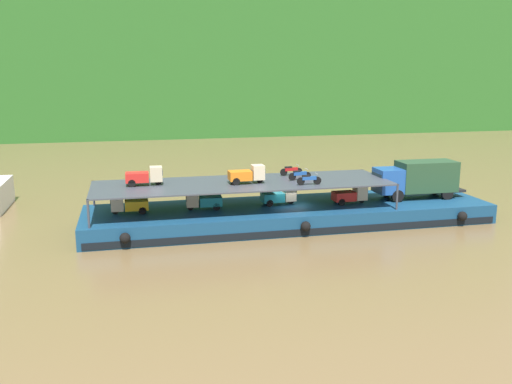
{
  "coord_description": "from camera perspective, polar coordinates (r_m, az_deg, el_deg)",
  "views": [
    {
      "loc": [
        -12.3,
        -40.83,
        11.8
      ],
      "look_at": [
        -2.78,
        0.0,
        2.7
      ],
      "focal_mm": 38.79,
      "sensor_mm": 36.0,
      "label": 1
    }
  ],
  "objects": [
    {
      "name": "ground_plane",
      "position": [
        44.25,
        3.51,
        -3.25
      ],
      "size": [
        400.0,
        400.0,
        0.0
      ],
      "primitive_type": "plane",
      "color": "brown"
    },
    {
      "name": "mini_truck_lower_fore",
      "position": [
        44.86,
        9.71,
        -0.3
      ],
      "size": [
        2.76,
        1.24,
        1.38
      ],
      "color": "red",
      "rests_on": "cargo_barge"
    },
    {
      "name": "cargo_barge",
      "position": [
        44.03,
        3.53,
        -2.31
      ],
      "size": [
        31.99,
        8.13,
        1.5
      ],
      "color": "navy",
      "rests_on": "ground"
    },
    {
      "name": "motorcycle_upper_stbd",
      "position": [
        45.45,
        3.63,
        2.25
      ],
      "size": [
        1.9,
        0.55,
        0.87
      ],
      "color": "black",
      "rests_on": "cargo_rack"
    },
    {
      "name": "motorcycle_upper_centre",
      "position": [
        43.58,
        4.52,
        1.81
      ],
      "size": [
        1.9,
        0.55,
        0.87
      ],
      "color": "black",
      "rests_on": "cargo_rack"
    },
    {
      "name": "mini_truck_upper_stern",
      "position": [
        42.23,
        -11.4,
        1.62
      ],
      "size": [
        2.77,
        1.24,
        1.38
      ],
      "color": "red",
      "rests_on": "cargo_rack"
    },
    {
      "name": "mini_truck_lower_aft",
      "position": [
        42.49,
        -5.46,
        -0.88
      ],
      "size": [
        2.79,
        1.28,
        1.38
      ],
      "color": "teal",
      "rests_on": "cargo_barge"
    },
    {
      "name": "hillside_far_bank",
      "position": [
        117.45,
        -7.43,
        18.76
      ],
      "size": [
        143.9,
        35.01,
        44.95
      ],
      "color": "#286023",
      "rests_on": "ground"
    },
    {
      "name": "mini_truck_upper_mid",
      "position": [
        42.09,
        -0.91,
        1.83
      ],
      "size": [
        2.75,
        1.22,
        1.38
      ],
      "color": "orange",
      "rests_on": "cargo_rack"
    },
    {
      "name": "mini_truck_lower_stern",
      "position": [
        42.15,
        -12.98,
        -1.25
      ],
      "size": [
        2.75,
        1.21,
        1.38
      ],
      "color": "gold",
      "rests_on": "cargo_barge"
    },
    {
      "name": "motorcycle_upper_port",
      "position": [
        41.72,
        5.48,
        1.32
      ],
      "size": [
        1.9,
        0.55,
        0.87
      ],
      "color": "black",
      "rests_on": "cargo_rack"
    },
    {
      "name": "cargo_rack",
      "position": [
        42.54,
        -1.34,
        0.9
      ],
      "size": [
        22.79,
        6.74,
        2.0
      ],
      "color": "#383D47",
      "rests_on": "cargo_barge"
    },
    {
      "name": "covered_lorry",
      "position": [
        47.81,
        16.31,
        1.38
      ],
      "size": [
        7.89,
        2.4,
        3.1
      ],
      "color": "#1E4C99",
      "rests_on": "cargo_barge"
    },
    {
      "name": "mini_truck_lower_mid",
      "position": [
        43.87,
        2.41,
        -0.42
      ],
      "size": [
        2.79,
        1.29,
        1.38
      ],
      "color": "teal",
      "rests_on": "cargo_barge"
    }
  ]
}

